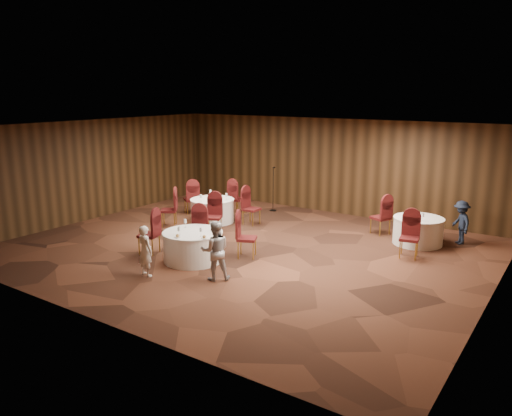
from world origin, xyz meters
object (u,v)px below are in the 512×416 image
Objects in this scene: woman_b at (215,251)px; table_left at (212,210)px; woman_a at (145,251)px; table_main at (193,246)px; mic_stand at (273,198)px; table_right at (418,231)px; man_c at (461,222)px.

table_left is at bearing -91.96° from woman_b.
woman_b is at bearing -144.60° from woman_a.
woman_b is at bearing -28.34° from table_main.
table_main is 0.95× the size of mic_stand.
table_left is 1.04× the size of table_right.
woman_b is 1.12× the size of man_c.
man_c reaches higher than table_left.
table_main is 1.06× the size of table_left.
mic_stand is at bearing 71.21° from table_left.
table_main is 5.67m from mic_stand.
table_right is 1.18m from man_c.
woman_a reaches higher than table_main.
mic_stand is 1.15× the size of woman_b.
woman_b is at bearing -71.27° from man_c.
woman_a is 1.62m from woman_b.
woman_b reaches higher than table_left.
table_main is 7.28m from man_c.
table_left is 0.90× the size of mic_stand.
woman_a is (-0.21, -1.38, 0.21)m from table_main.
mic_stand is 6.30m from man_c.
table_right is (6.14, 1.32, 0.00)m from table_left.
table_left is at bearing -167.92° from table_right.
mic_stand is 1.28× the size of man_c.
mic_stand reaches higher than table_left.
table_right is at bearing -92.70° from man_c.
man_c reaches higher than table_right.
table_main is 3.75m from table_left.
table_main is 1.25× the size of woman_a.
woman_a is 0.88× the size of woman_b.
woman_a is at bearing -15.77° from woman_b.
man_c is (0.95, 0.66, 0.23)m from table_right.
table_main is 1.22× the size of man_c.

